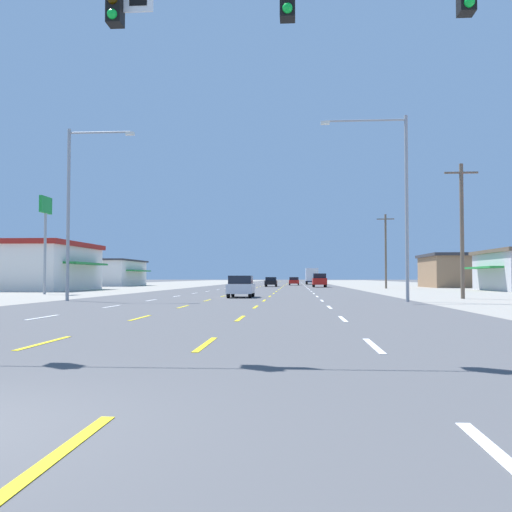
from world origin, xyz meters
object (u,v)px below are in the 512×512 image
(sedan_center_turn_mid, at_px, (271,282))
(streetlight_left_row_0, at_px, (75,201))
(hatchback_center_turn_nearest, at_px, (241,286))
(suv_far_right_near, at_px, (319,280))
(sedan_inner_right_midfar, at_px, (294,281))
(pole_sign_left_row_1, at_px, (45,221))
(box_truck_far_right_far, at_px, (312,275))
(streetlight_right_row_0, at_px, (398,193))
(hatchback_far_right_farther, at_px, (311,280))

(sedan_center_turn_mid, xyz_separation_m, streetlight_left_row_0, (-9.70, -52.87, 5.28))
(hatchback_center_turn_nearest, bearing_deg, sedan_center_turn_mid, 89.83)
(suv_far_right_near, distance_m, sedan_inner_right_midfar, 19.66)
(hatchback_center_turn_nearest, bearing_deg, sedan_inner_right_midfar, 86.66)
(pole_sign_left_row_1, bearing_deg, sedan_inner_right_midfar, 69.60)
(sedan_inner_right_midfar, height_order, streetlight_left_row_0, streetlight_left_row_0)
(sedan_center_turn_mid, height_order, box_truck_far_right_far, box_truck_far_right_far)
(suv_far_right_near, height_order, pole_sign_left_row_1, pole_sign_left_row_1)
(suv_far_right_near, height_order, box_truck_far_right_far, box_truck_far_right_far)
(sedan_inner_right_midfar, xyz_separation_m, streetlight_left_row_0, (-13.17, -68.20, 5.28))
(sedan_center_turn_mid, relative_size, sedan_inner_right_midfar, 1.00)
(streetlight_right_row_0, bearing_deg, pole_sign_left_row_1, 155.09)
(sedan_inner_right_midfar, height_order, pole_sign_left_row_1, pole_sign_left_row_1)
(sedan_center_turn_mid, distance_m, pole_sign_left_row_1, 44.22)
(suv_far_right_near, relative_size, box_truck_far_right_far, 0.68)
(sedan_inner_right_midfar, distance_m, streetlight_left_row_0, 69.66)
(hatchback_center_turn_nearest, distance_m, streetlight_left_row_0, 12.66)
(box_truck_far_right_far, height_order, pole_sign_left_row_1, pole_sign_left_row_1)
(pole_sign_left_row_1, relative_size, streetlight_right_row_0, 0.75)
(suv_far_right_near, distance_m, box_truck_far_right_far, 31.67)
(sedan_center_turn_mid, relative_size, streetlight_right_row_0, 0.41)
(sedan_center_turn_mid, height_order, pole_sign_left_row_1, pole_sign_left_row_1)
(hatchback_far_right_farther, height_order, streetlight_left_row_0, streetlight_left_row_0)
(sedan_center_turn_mid, bearing_deg, streetlight_right_row_0, -79.62)
(suv_far_right_near, xyz_separation_m, streetlight_right_row_0, (2.49, -48.90, 5.34))
(hatchback_far_right_farther, distance_m, streetlight_right_row_0, 91.58)
(hatchback_center_turn_nearest, xyz_separation_m, pole_sign_left_row_1, (-17.10, 6.09, 5.38))
(pole_sign_left_row_1, relative_size, streetlight_left_row_0, 0.78)
(pole_sign_left_row_1, bearing_deg, suv_far_right_near, 56.13)
(streetlight_left_row_0, bearing_deg, hatchback_far_right_farther, 79.60)
(sedan_center_turn_mid, bearing_deg, sedan_inner_right_midfar, 77.24)
(streetlight_right_row_0, bearing_deg, hatchback_center_turn_nearest, 146.88)
(hatchback_center_turn_nearest, xyz_separation_m, suv_far_right_near, (7.33, 42.49, 0.24))
(hatchback_center_turn_nearest, bearing_deg, box_truck_far_right_far, 84.50)
(hatchback_far_right_farther, bearing_deg, streetlight_left_row_0, -100.40)
(pole_sign_left_row_1, height_order, streetlight_left_row_0, streetlight_left_row_0)
(hatchback_center_turn_nearest, bearing_deg, hatchback_far_right_farther, 85.16)
(pole_sign_left_row_1, distance_m, streetlight_left_row_0, 14.60)
(streetlight_left_row_0, bearing_deg, hatchback_center_turn_nearest, 33.83)
(hatchback_far_right_farther, bearing_deg, pole_sign_left_row_1, -107.12)
(hatchback_center_turn_nearest, distance_m, sedan_inner_right_midfar, 61.89)
(box_truck_far_right_far, bearing_deg, sedan_center_turn_mid, -104.18)
(hatchback_center_turn_nearest, height_order, box_truck_far_right_far, box_truck_far_right_far)
(sedan_inner_right_midfar, bearing_deg, hatchback_center_turn_nearest, -93.34)
(sedan_center_turn_mid, relative_size, pole_sign_left_row_1, 0.55)
(streetlight_right_row_0, bearing_deg, sedan_inner_right_midfar, 95.21)
(sedan_center_turn_mid, relative_size, hatchback_far_right_farther, 1.15)
(suv_far_right_near, xyz_separation_m, box_truck_far_right_far, (-0.19, 31.66, 0.81))
(suv_far_right_near, xyz_separation_m, hatchback_far_right_farther, (-0.13, 42.48, -0.24))
(sedan_inner_right_midfar, relative_size, streetlight_left_row_0, 0.43)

